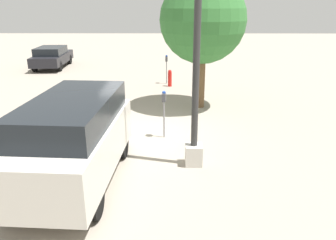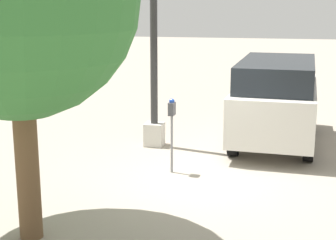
% 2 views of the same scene
% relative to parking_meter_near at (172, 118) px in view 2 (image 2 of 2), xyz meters
% --- Properties ---
extents(ground_plane, '(80.00, 80.00, 0.00)m').
position_rel_parking_meter_near_xyz_m(ground_plane, '(-0.37, -0.60, -1.12)').
color(ground_plane, gray).
extents(parking_meter_near, '(0.21, 0.13, 1.52)m').
position_rel_parking_meter_near_xyz_m(parking_meter_near, '(0.00, 0.00, 0.00)').
color(parking_meter_near, gray).
rests_on(parking_meter_near, ground).
extents(lamp_post, '(0.44, 0.44, 6.17)m').
position_rel_parking_meter_near_xyz_m(lamp_post, '(1.88, 0.82, 1.01)').
color(lamp_post, beige).
rests_on(lamp_post, ground).
extents(parked_van, '(4.55, 2.09, 2.04)m').
position_rel_parking_meter_near_xyz_m(parked_van, '(2.75, -2.01, -0.01)').
color(parked_van, beige).
rests_on(parked_van, ground).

